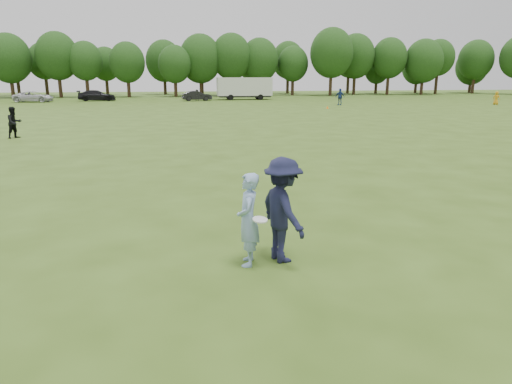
# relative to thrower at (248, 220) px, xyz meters

# --- Properties ---
(ground) EXTENTS (200.00, 200.00, 0.00)m
(ground) POSITION_rel_thrower_xyz_m (0.98, -0.30, -0.86)
(ground) COLOR #354E15
(ground) RESTS_ON ground
(thrower) EXTENTS (0.51, 0.69, 1.72)m
(thrower) POSITION_rel_thrower_xyz_m (0.00, 0.00, 0.00)
(thrower) COLOR #88A7D2
(thrower) RESTS_ON ground
(defender) EXTENTS (1.05, 1.42, 1.97)m
(defender) POSITION_rel_thrower_xyz_m (0.66, 0.07, 0.13)
(defender) COLOR #171A34
(defender) RESTS_ON ground
(player_far_a) EXTENTS (1.05, 1.07, 1.74)m
(player_far_a) POSITION_rel_thrower_xyz_m (-10.00, 19.79, 0.01)
(player_far_a) COLOR black
(player_far_a) RESTS_ON ground
(player_far_b) EXTENTS (1.16, 1.14, 1.96)m
(player_far_b) POSITION_rel_thrower_xyz_m (18.54, 45.34, 0.12)
(player_far_b) COLOR navy
(player_far_b) RESTS_ON ground
(player_far_c) EXTENTS (0.90, 0.94, 1.62)m
(player_far_c) POSITION_rel_thrower_xyz_m (37.40, 42.44, -0.05)
(player_far_c) COLOR orange
(player_far_c) RESTS_ON ground
(player_far_d) EXTENTS (1.49, 0.52, 1.59)m
(player_far_d) POSITION_rel_thrower_xyz_m (2.16, 57.75, -0.06)
(player_far_d) COLOR #252525
(player_far_d) RESTS_ON ground
(car_c) EXTENTS (5.21, 2.74, 1.40)m
(car_c) POSITION_rel_thrower_xyz_m (-19.58, 58.88, -0.16)
(car_c) COLOR silver
(car_c) RESTS_ON ground
(car_d) EXTENTS (5.26, 2.49, 1.48)m
(car_d) POSITION_rel_thrower_xyz_m (-11.72, 60.59, -0.12)
(car_d) COLOR black
(car_d) RESTS_ON ground
(car_f) EXTENTS (4.30, 1.99, 1.37)m
(car_f) POSITION_rel_thrower_xyz_m (2.17, 58.33, -0.18)
(car_f) COLOR black
(car_f) RESTS_ON ground
(field_cone) EXTENTS (0.28, 0.28, 0.30)m
(field_cone) POSITION_rel_thrower_xyz_m (15.06, 39.61, -0.71)
(field_cone) COLOR orange
(field_cone) RESTS_ON ground
(disc_in_play) EXTENTS (0.28, 0.27, 0.08)m
(disc_in_play) POSITION_rel_thrower_xyz_m (0.17, -0.23, 0.06)
(disc_in_play) COLOR white
(disc_in_play) RESTS_ON ground
(cargo_trailer) EXTENTS (9.00, 2.75, 3.20)m
(cargo_trailer) POSITION_rel_thrower_xyz_m (9.29, 60.45, 0.92)
(cargo_trailer) COLOR silver
(cargo_trailer) RESTS_ON ground
(treeline) EXTENTS (130.35, 18.39, 11.74)m
(treeline) POSITION_rel_thrower_xyz_m (3.79, 76.59, 5.40)
(treeline) COLOR #332114
(treeline) RESTS_ON ground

